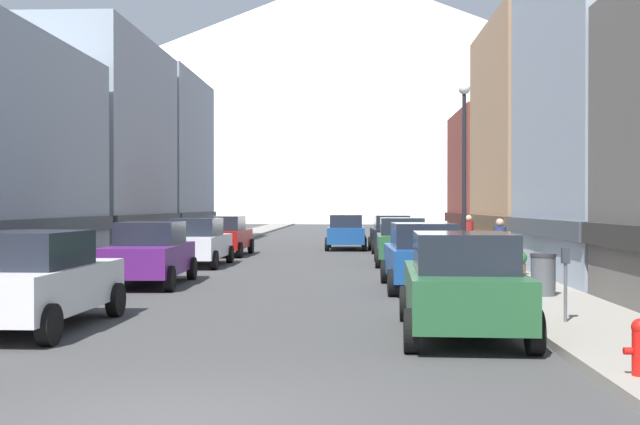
{
  "coord_description": "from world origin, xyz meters",
  "views": [
    {
      "loc": [
        1.92,
        -7.79,
        2.23
      ],
      "look_at": [
        0.29,
        31.16,
        1.9
      ],
      "focal_mm": 43.57,
      "sensor_mm": 36.0,
      "label": 1
    }
  ],
  "objects_px": {
    "car_left_3": "(225,236)",
    "trash_bin_right": "(543,274)",
    "car_left_2": "(198,242)",
    "fire_hydrant_near": "(640,345)",
    "pedestrian_2": "(500,250)",
    "car_right_2": "(402,241)",
    "parking_meter_near": "(566,274)",
    "pedestrian_1": "(469,240)",
    "potted_plant_1": "(7,264)",
    "car_right_3": "(391,233)",
    "car_driving_0": "(346,232)",
    "car_right_0": "(462,284)",
    "streetlamp_right": "(464,149)",
    "car_right_1": "(423,256)",
    "car_left_0": "(35,280)",
    "car_left_1": "(149,253)",
    "potted_plant_0": "(520,262)"
  },
  "relations": [
    {
      "from": "car_left_3",
      "to": "trash_bin_right",
      "type": "xyz_separation_m",
      "value": [
        10.15,
        -16.4,
        -0.26
      ]
    },
    {
      "from": "car_left_2",
      "to": "fire_hydrant_near",
      "type": "relative_size",
      "value": 6.27
    },
    {
      "from": "fire_hydrant_near",
      "to": "pedestrian_2",
      "type": "bearing_deg",
      "value": 86.56
    },
    {
      "from": "car_right_2",
      "to": "parking_meter_near",
      "type": "xyz_separation_m",
      "value": [
        1.95,
        -15.44,
        0.11
      ]
    },
    {
      "from": "car_left_3",
      "to": "trash_bin_right",
      "type": "height_order",
      "value": "car_left_3"
    },
    {
      "from": "pedestrian_1",
      "to": "pedestrian_2",
      "type": "relative_size",
      "value": 1.02
    },
    {
      "from": "potted_plant_1",
      "to": "car_right_3",
      "type": "bearing_deg",
      "value": 58.93
    },
    {
      "from": "car_right_3",
      "to": "car_driving_0",
      "type": "bearing_deg",
      "value": 136.22
    },
    {
      "from": "car_right_0",
      "to": "pedestrian_1",
      "type": "xyz_separation_m",
      "value": [
        2.45,
        15.71,
        0.06
      ]
    },
    {
      "from": "car_left_3",
      "to": "car_right_3",
      "type": "distance_m",
      "value": 8.17
    },
    {
      "from": "car_driving_0",
      "to": "car_left_3",
      "type": "bearing_deg",
      "value": -136.58
    },
    {
      "from": "car_left_2",
      "to": "streetlamp_right",
      "type": "height_order",
      "value": "streetlamp_right"
    },
    {
      "from": "car_left_3",
      "to": "pedestrian_1",
      "type": "distance_m",
      "value": 11.48
    },
    {
      "from": "pedestrian_2",
      "to": "car_right_1",
      "type": "bearing_deg",
      "value": -137.68
    },
    {
      "from": "pedestrian_1",
      "to": "car_right_2",
      "type": "bearing_deg",
      "value": 168.83
    },
    {
      "from": "car_right_3",
      "to": "fire_hydrant_near",
      "type": "relative_size",
      "value": 6.31
    },
    {
      "from": "parking_meter_near",
      "to": "pedestrian_1",
      "type": "distance_m",
      "value": 14.96
    },
    {
      "from": "car_left_0",
      "to": "pedestrian_1",
      "type": "height_order",
      "value": "pedestrian_1"
    },
    {
      "from": "car_right_3",
      "to": "trash_bin_right",
      "type": "bearing_deg",
      "value": -82.52
    },
    {
      "from": "car_right_0",
      "to": "pedestrian_2",
      "type": "bearing_deg",
      "value": 75.71
    },
    {
      "from": "car_right_0",
      "to": "car_driving_0",
      "type": "height_order",
      "value": "same"
    },
    {
      "from": "car_left_3",
      "to": "car_right_3",
      "type": "height_order",
      "value": "same"
    },
    {
      "from": "car_right_3",
      "to": "car_left_2",
      "type": "bearing_deg",
      "value": -129.69
    },
    {
      "from": "car_left_1",
      "to": "car_right_2",
      "type": "height_order",
      "value": "same"
    },
    {
      "from": "car_left_1",
      "to": "pedestrian_2",
      "type": "bearing_deg",
      "value": 7.53
    },
    {
      "from": "trash_bin_right",
      "to": "streetlamp_right",
      "type": "height_order",
      "value": "streetlamp_right"
    },
    {
      "from": "potted_plant_1",
      "to": "car_right_1",
      "type": "bearing_deg",
      "value": 5.63
    },
    {
      "from": "car_right_1",
      "to": "trash_bin_right",
      "type": "bearing_deg",
      "value": -45.0
    },
    {
      "from": "pedestrian_2",
      "to": "potted_plant_1",
      "type": "bearing_deg",
      "value": -166.03
    },
    {
      "from": "car_left_3",
      "to": "potted_plant_0",
      "type": "height_order",
      "value": "car_left_3"
    },
    {
      "from": "car_right_0",
      "to": "car_left_0",
      "type": "bearing_deg",
      "value": 176.97
    },
    {
      "from": "parking_meter_near",
      "to": "potted_plant_0",
      "type": "height_order",
      "value": "parking_meter_near"
    },
    {
      "from": "car_driving_0",
      "to": "car_right_1",
      "type": "bearing_deg",
      "value": -83.38
    },
    {
      "from": "trash_bin_right",
      "to": "car_left_2",
      "type": "bearing_deg",
      "value": 134.73
    },
    {
      "from": "car_driving_0",
      "to": "parking_meter_near",
      "type": "relative_size",
      "value": 3.31
    },
    {
      "from": "trash_bin_right",
      "to": "streetlamp_right",
      "type": "xyz_separation_m",
      "value": [
        -1.0,
        5.79,
        3.34
      ]
    },
    {
      "from": "streetlamp_right",
      "to": "potted_plant_0",
      "type": "bearing_deg",
      "value": -7.67
    },
    {
      "from": "car_right_3",
      "to": "streetlamp_right",
      "type": "distance_m",
      "value": 14.05
    },
    {
      "from": "car_left_2",
      "to": "potted_plant_1",
      "type": "bearing_deg",
      "value": -110.05
    },
    {
      "from": "car_left_0",
      "to": "pedestrian_2",
      "type": "relative_size",
      "value": 2.59
    },
    {
      "from": "car_left_0",
      "to": "potted_plant_0",
      "type": "distance_m",
      "value": 14.73
    },
    {
      "from": "potted_plant_1",
      "to": "streetlamp_right",
      "type": "bearing_deg",
      "value": 19.22
    },
    {
      "from": "fire_hydrant_near",
      "to": "trash_bin_right",
      "type": "bearing_deg",
      "value": 83.99
    },
    {
      "from": "trash_bin_right",
      "to": "potted_plant_1",
      "type": "relative_size",
      "value": 0.98
    },
    {
      "from": "fire_hydrant_near",
      "to": "pedestrian_1",
      "type": "xyz_separation_m",
      "value": [
        0.8,
        19.4,
        0.43
      ]
    },
    {
      "from": "pedestrian_1",
      "to": "trash_bin_right",
      "type": "bearing_deg",
      "value": -89.47
    },
    {
      "from": "car_right_0",
      "to": "potted_plant_0",
      "type": "xyz_separation_m",
      "value": [
        3.2,
        10.42,
        -0.36
      ]
    },
    {
      "from": "car_right_3",
      "to": "parking_meter_near",
      "type": "xyz_separation_m",
      "value": [
        1.95,
        -23.51,
        0.11
      ]
    },
    {
      "from": "car_right_2",
      "to": "potted_plant_0",
      "type": "xyz_separation_m",
      "value": [
        3.2,
        -5.77,
        -0.36
      ]
    },
    {
      "from": "parking_meter_near",
      "to": "trash_bin_right",
      "type": "bearing_deg",
      "value": 81.67
    }
  ]
}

